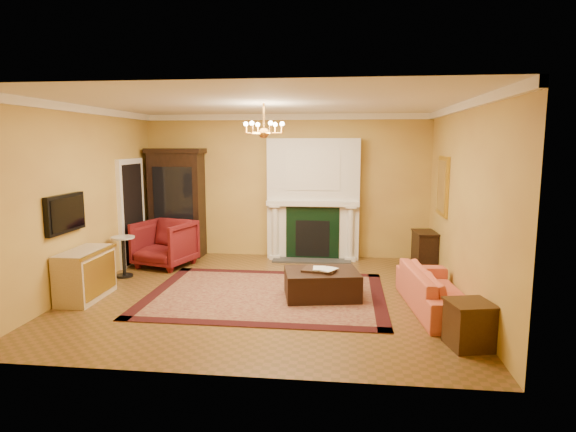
% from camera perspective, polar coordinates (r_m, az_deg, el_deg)
% --- Properties ---
extents(floor, '(6.00, 5.50, 0.02)m').
position_cam_1_polar(floor, '(7.82, -2.73, -9.32)').
color(floor, brown).
rests_on(floor, ground).
extents(ceiling, '(6.00, 5.50, 0.02)m').
position_cam_1_polar(ceiling, '(7.47, -2.90, 13.30)').
color(ceiling, silver).
rests_on(ceiling, wall_back).
extents(wall_back, '(6.00, 0.02, 3.00)m').
position_cam_1_polar(wall_back, '(10.22, -0.28, 3.56)').
color(wall_back, gold).
rests_on(wall_back, floor).
extents(wall_front, '(6.00, 0.02, 3.00)m').
position_cam_1_polar(wall_front, '(4.83, -8.16, -2.17)').
color(wall_front, gold).
rests_on(wall_front, floor).
extents(wall_left, '(0.02, 5.50, 3.00)m').
position_cam_1_polar(wall_left, '(8.52, -23.21, 1.86)').
color(wall_left, gold).
rests_on(wall_left, floor).
extents(wall_right, '(0.02, 5.50, 3.00)m').
position_cam_1_polar(wall_right, '(7.61, 20.16, 1.31)').
color(wall_right, gold).
rests_on(wall_right, floor).
extents(fireplace, '(1.90, 0.70, 2.50)m').
position_cam_1_polar(fireplace, '(10.01, 3.00, 1.68)').
color(fireplace, silver).
rests_on(fireplace, wall_back).
extents(crown_molding, '(6.00, 5.50, 0.12)m').
position_cam_1_polar(crown_molding, '(8.41, -1.80, 12.30)').
color(crown_molding, white).
rests_on(crown_molding, ceiling).
extents(doorway, '(0.08, 1.05, 2.10)m').
position_cam_1_polar(doorway, '(10.05, -18.00, 0.45)').
color(doorway, white).
rests_on(doorway, wall_left).
extents(tv_panel, '(0.09, 0.95, 0.58)m').
position_cam_1_polar(tv_panel, '(8.00, -24.87, 0.28)').
color(tv_panel, black).
rests_on(tv_panel, wall_left).
extents(gilt_mirror, '(0.06, 0.76, 1.05)m').
position_cam_1_polar(gilt_mirror, '(8.95, 17.87, 3.40)').
color(gilt_mirror, gold).
rests_on(gilt_mirror, wall_right).
extents(chandelier, '(0.63, 0.55, 0.53)m').
position_cam_1_polar(chandelier, '(7.45, -2.87, 10.22)').
color(chandelier, gold).
rests_on(chandelier, ceiling).
extents(oriental_rug, '(3.76, 2.83, 0.01)m').
position_cam_1_polar(oriental_rug, '(7.79, -2.61, -9.26)').
color(oriental_rug, '#430E13').
rests_on(oriental_rug, floor).
extents(china_cabinet, '(1.11, 0.53, 2.20)m').
position_cam_1_polar(china_cabinet, '(10.52, -12.99, 1.28)').
color(china_cabinet, black).
rests_on(china_cabinet, floor).
extents(wingback_armchair, '(1.19, 1.14, 1.00)m').
position_cam_1_polar(wingback_armchair, '(9.72, -14.40, -2.93)').
color(wingback_armchair, maroon).
rests_on(wingback_armchair, floor).
extents(pedestal_table, '(0.42, 0.42, 0.74)m').
position_cam_1_polar(pedestal_table, '(9.18, -18.91, -4.24)').
color(pedestal_table, black).
rests_on(pedestal_table, floor).
extents(commode, '(0.50, 1.04, 0.77)m').
position_cam_1_polar(commode, '(8.12, -22.89, -6.41)').
color(commode, beige).
rests_on(commode, floor).
extents(coral_sofa, '(0.80, 2.07, 0.79)m').
position_cam_1_polar(coral_sofa, '(7.34, 17.39, -7.62)').
color(coral_sofa, '#C55F3E').
rests_on(coral_sofa, floor).
extents(end_table, '(0.55, 0.55, 0.53)m').
position_cam_1_polar(end_table, '(6.19, 20.66, -12.09)').
color(end_table, '#35210E').
rests_on(end_table, floor).
extents(console_table, '(0.41, 0.66, 0.71)m').
position_cam_1_polar(console_table, '(9.57, 15.86, -4.04)').
color(console_table, black).
rests_on(console_table, floor).
extents(leather_ottoman, '(1.26, 1.01, 0.42)m').
position_cam_1_polar(leather_ottoman, '(7.60, 4.02, -8.02)').
color(leather_ottoman, black).
rests_on(leather_ottoman, oriental_rug).
extents(ottoman_tray, '(0.56, 0.48, 0.03)m').
position_cam_1_polar(ottoman_tray, '(7.55, 3.75, -6.35)').
color(ottoman_tray, black).
rests_on(ottoman_tray, leather_ottoman).
extents(book_a, '(0.20, 0.03, 0.27)m').
position_cam_1_polar(book_a, '(7.46, 2.99, -5.32)').
color(book_a, gray).
rests_on(book_a, ottoman_tray).
extents(book_b, '(0.19, 0.13, 0.29)m').
position_cam_1_polar(book_b, '(7.47, 4.12, -5.23)').
color(book_b, gray).
rests_on(book_b, ottoman_tray).
extents(topiary_left, '(0.14, 0.14, 0.38)m').
position_cam_1_polar(topiary_left, '(10.00, -0.53, 3.11)').
color(topiary_left, gray).
rests_on(topiary_left, fireplace).
extents(topiary_right, '(0.16, 0.16, 0.43)m').
position_cam_1_polar(topiary_right, '(9.92, 6.94, 3.14)').
color(topiary_right, gray).
rests_on(topiary_right, fireplace).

